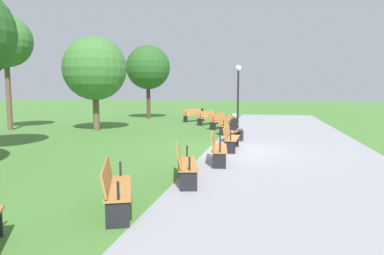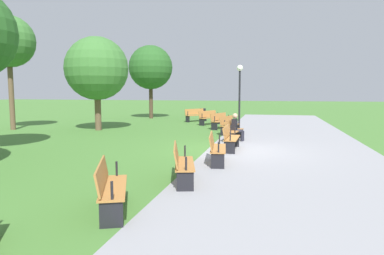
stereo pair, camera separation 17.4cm
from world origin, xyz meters
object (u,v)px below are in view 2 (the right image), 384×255
object	(u,v)px
lamp_post	(240,85)
bench_2	(220,121)
bench_4	(233,130)
bench_0	(196,115)
tree_3	(151,68)
bench_8	(110,186)
trash_bin	(203,114)
tree_2	(8,42)
bench_6	(216,148)
bench_3	(229,125)
person_seated	(237,126)
bench_7	(182,163)
tree_1	(97,69)
bench_5	(230,137)
bench_1	(209,117)

from	to	relation	value
lamp_post	bench_2	bearing A→B (deg)	-134.72
bench_4	lamp_post	size ratio (longest dim) A/B	0.49
bench_4	lamp_post	xyz separation A→B (m)	(-3.45, -0.05, 2.01)
bench_0	tree_3	world-z (taller)	tree_3
bench_8	trash_bin	xyz separation A→B (m)	(-19.79, -2.15, -0.05)
tree_2	bench_0	bearing A→B (deg)	129.08
bench_4	tree_3	size ratio (longest dim) A/B	0.31
bench_6	bench_4	bearing A→B (deg)	172.55
bench_3	trash_bin	world-z (taller)	bench_3
person_seated	bench_0	bearing A→B (deg)	-149.45
bench_0	lamp_post	distance (m)	6.66
lamp_post	tree_2	bearing A→B (deg)	-81.26
bench_8	trash_bin	world-z (taller)	bench_8
bench_3	bench_7	bearing A→B (deg)	14.90
person_seated	tree_1	size ratio (longest dim) A/B	0.24
bench_7	tree_2	bearing A→B (deg)	-140.80
bench_5	bench_2	bearing A→B (deg)	-168.91
bench_8	bench_7	bearing A→B (deg)	139.16
bench_2	tree_3	distance (m)	9.48
tree_1	lamp_post	xyz separation A→B (m)	(-1.03, 7.63, -0.87)
bench_8	tree_2	distance (m)	16.23
tree_1	bench_8	bearing A→B (deg)	28.74
bench_7	bench_2	bearing A→B (deg)	168.80
tree_1	bench_2	bearing A→B (deg)	108.64
bench_4	bench_7	size ratio (longest dim) A/B	0.99
bench_4	bench_7	bearing A→B (deg)	3.75
tree_3	bench_0	bearing A→B (deg)	63.39
bench_5	bench_6	size ratio (longest dim) A/B	0.97
bench_1	person_seated	distance (m)	7.13
bench_1	bench_8	distance (m)	16.15
bench_2	bench_5	xyz separation A→B (m)	(6.99, 1.37, 0.00)
bench_2	bench_3	world-z (taller)	same
bench_3	person_seated	bearing A→B (deg)	29.64
bench_8	tree_1	xyz separation A→B (m)	(-11.79, -6.46, 2.88)
tree_2	trash_bin	distance (m)	13.41
bench_4	lamp_post	bearing A→B (deg)	-171.69
bench_0	person_seated	size ratio (longest dim) A/B	1.35
bench_3	bench_4	distance (m)	2.39
bench_4	bench_8	world-z (taller)	same
trash_bin	bench_2	bearing A→B (deg)	20.29
person_seated	tree_2	world-z (taller)	tree_2
bench_8	person_seated	xyz separation A→B (m)	(-9.40, 1.36, 0.17)
bench_2	bench_7	size ratio (longest dim) A/B	0.99
bench_0	bench_6	bearing A→B (deg)	52.03
person_seated	lamp_post	world-z (taller)	lamp_post
bench_1	tree_1	xyz separation A→B (m)	(4.32, -5.42, 2.88)
bench_8	tree_3	distance (m)	21.36
person_seated	lamp_post	xyz separation A→B (m)	(-3.42, -0.20, 1.85)
bench_4	lamp_post	distance (m)	3.99
tree_1	tree_3	world-z (taller)	tree_3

